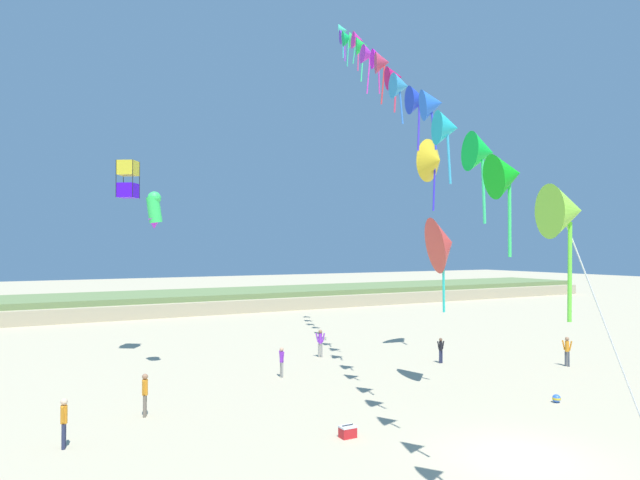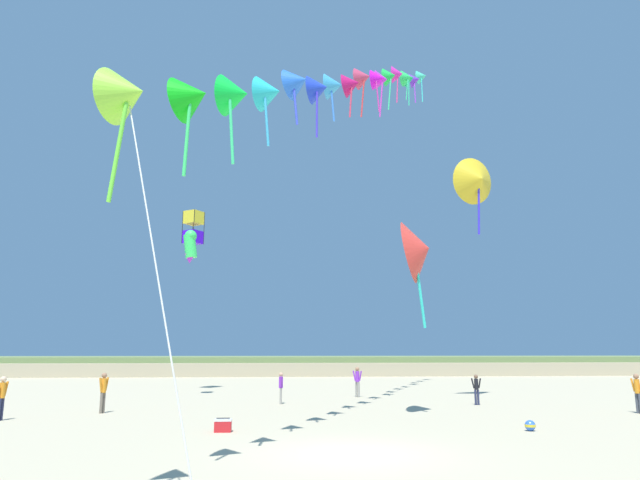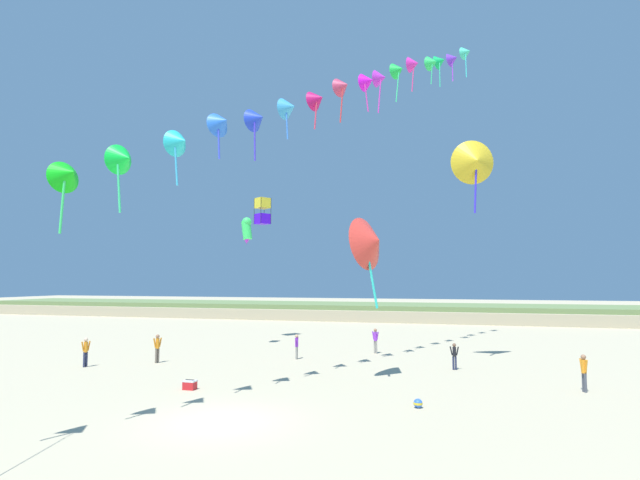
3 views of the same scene
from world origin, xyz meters
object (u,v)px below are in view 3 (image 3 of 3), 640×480
at_px(large_kite_mid_trail, 263,211).
at_px(person_far_left, 157,346).
at_px(large_kite_high_solo, 475,161).
at_px(beach_cooler, 190,385).
at_px(large_kite_low_lead, 372,242).
at_px(beach_ball, 418,403).
at_px(person_near_left, 297,345).
at_px(person_near_right, 86,350).
at_px(person_mid_center, 375,339).
at_px(person_far_right, 584,370).
at_px(large_kite_outer_drift, 247,229).
at_px(person_far_center, 454,354).

bearing_deg(large_kite_mid_trail, person_far_left, -97.32).
distance_m(large_kite_high_solo, beach_cooler, 21.07).
distance_m(large_kite_low_lead, beach_ball, 8.54).
distance_m(person_far_left, beach_cooler, 8.50).
bearing_deg(person_near_left, person_near_right, -151.09).
relative_size(person_near_right, beach_cooler, 2.95).
distance_m(large_kite_mid_trail, beach_cooler, 22.21).
relative_size(person_mid_center, large_kite_high_solo, 0.37).
height_order(person_far_right, beach_ball, person_far_right).
relative_size(person_near_left, person_far_right, 0.93).
height_order(person_near_right, person_far_left, person_far_left).
bearing_deg(person_near_right, person_near_left, 28.91).
bearing_deg(large_kite_low_lead, person_far_right, 2.61).
distance_m(person_far_right, beach_ball, 8.63).
height_order(person_far_left, beach_cooler, person_far_left).
distance_m(beach_cooler, beach_ball, 10.52).
height_order(person_mid_center, beach_ball, person_mid_center).
height_order(large_kite_low_lead, large_kite_outer_drift, large_kite_outer_drift).
bearing_deg(person_near_left, person_far_center, -6.99).
height_order(large_kite_low_lead, large_kite_mid_trail, large_kite_mid_trail).
bearing_deg(person_far_left, beach_ball, -22.19).
relative_size(person_far_center, large_kite_mid_trail, 0.65).
height_order(large_kite_low_lead, beach_ball, large_kite_low_lead).
relative_size(person_near_left, person_near_right, 0.93).
height_order(person_near_left, large_kite_mid_trail, large_kite_mid_trail).
relative_size(person_near_right, large_kite_low_lead, 0.35).
bearing_deg(person_near_right, person_far_center, 13.17).
bearing_deg(person_near_right, large_kite_outer_drift, 63.05).
distance_m(person_far_right, large_kite_low_lead, 11.38).
distance_m(person_near_right, large_kite_outer_drift, 14.38).
relative_size(person_mid_center, large_kite_mid_trail, 0.75).
height_order(person_mid_center, large_kite_mid_trail, large_kite_mid_trail).
height_order(person_near_left, large_kite_outer_drift, large_kite_outer_drift).
height_order(person_far_right, person_far_center, person_far_right).
xyz_separation_m(person_far_left, large_kite_low_lead, (13.77, -2.23, 6.01)).
xyz_separation_m(person_far_right, large_kite_high_solo, (-4.30, 6.51, 11.47)).
relative_size(person_mid_center, beach_cooler, 2.98).
bearing_deg(person_near_left, person_far_left, -154.86).
bearing_deg(person_far_right, person_far_left, 175.63).
bearing_deg(large_kite_mid_trail, person_near_right, -107.66).
xyz_separation_m(large_kite_low_lead, beach_cooler, (-7.94, -3.91, -6.80)).
bearing_deg(large_kite_high_solo, beach_ball, -103.70).
relative_size(person_mid_center, person_far_right, 1.02).
bearing_deg(person_far_left, person_near_left, 25.14).
xyz_separation_m(large_kite_mid_trail, beach_cooler, (4.18, -18.93, -10.85)).
distance_m(person_far_right, large_kite_outer_drift, 24.78).
distance_m(person_near_right, large_kite_mid_trail, 18.88).
relative_size(person_mid_center, large_kite_outer_drift, 0.83).
bearing_deg(beach_ball, person_far_right, 34.56).
bearing_deg(person_far_left, large_kite_high_solo, 13.88).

